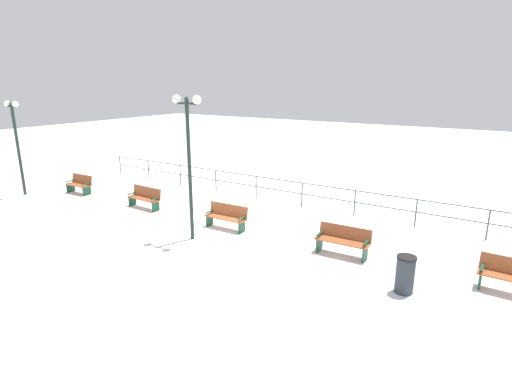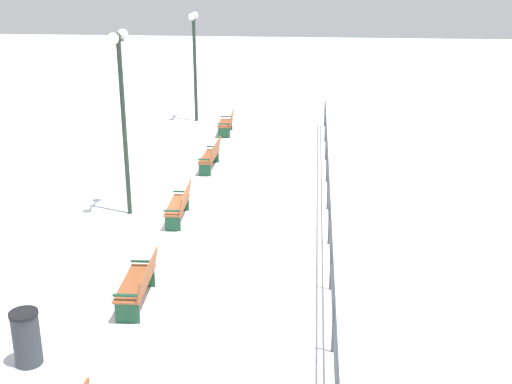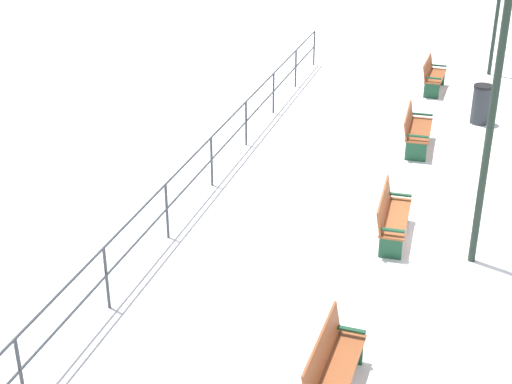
{
  "view_description": "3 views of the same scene",
  "coord_description": "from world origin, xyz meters",
  "px_view_note": "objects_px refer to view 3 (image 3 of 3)",
  "views": [
    {
      "loc": [
        11.18,
        8.38,
        5.19
      ],
      "look_at": [
        -1.96,
        0.02,
        0.92
      ],
      "focal_mm": 28.31,
      "sensor_mm": 36.0,
      "label": 1
    },
    {
      "loc": [
        -3.36,
        15.98,
        6.62
      ],
      "look_at": [
        -1.91,
        -0.56,
        0.65
      ],
      "focal_mm": 47.01,
      "sensor_mm": 36.0,
      "label": 2
    },
    {
      "loc": [
        1.19,
        -12.08,
        6.67
      ],
      "look_at": [
        -2.63,
        0.4,
        0.36
      ],
      "focal_mm": 52.88,
      "sensor_mm": 36.0,
      "label": 3
    }
  ],
  "objects_px": {
    "bench_fifth": "(433,75)",
    "trash_bin": "(481,104)",
    "bench_second": "(332,365)",
    "bench_third": "(391,215)",
    "lamppost_middle": "(498,73)",
    "bench_fourth": "(416,129)"
  },
  "relations": [
    {
      "from": "bench_fifth",
      "to": "trash_bin",
      "type": "xyz_separation_m",
      "value": [
        1.39,
        -2.26,
        0.03
      ]
    },
    {
      "from": "bench_second",
      "to": "bench_third",
      "type": "relative_size",
      "value": 1.02
    },
    {
      "from": "lamppost_middle",
      "to": "bench_fourth",
      "type": "bearing_deg",
      "value": 107.4
    },
    {
      "from": "bench_third",
      "to": "bench_fourth",
      "type": "height_order",
      "value": "bench_fourth"
    },
    {
      "from": "bench_third",
      "to": "trash_bin",
      "type": "bearing_deg",
      "value": 76.71
    },
    {
      "from": "bench_second",
      "to": "lamppost_middle",
      "type": "distance_m",
      "value": 5.2
    },
    {
      "from": "bench_third",
      "to": "lamppost_middle",
      "type": "relative_size",
      "value": 0.34
    },
    {
      "from": "bench_second",
      "to": "trash_bin",
      "type": "height_order",
      "value": "trash_bin"
    },
    {
      "from": "trash_bin",
      "to": "bench_fourth",
      "type": "bearing_deg",
      "value": -122.5
    },
    {
      "from": "bench_fifth",
      "to": "trash_bin",
      "type": "bearing_deg",
      "value": -56.19
    },
    {
      "from": "bench_fourth",
      "to": "bench_fifth",
      "type": "xyz_separation_m",
      "value": [
        -0.01,
        4.43,
        -0.0
      ]
    },
    {
      "from": "lamppost_middle",
      "to": "trash_bin",
      "type": "xyz_separation_m",
      "value": [
        -0.12,
        6.96,
        -2.82
      ]
    },
    {
      "from": "bench_second",
      "to": "lamppost_middle",
      "type": "xyz_separation_m",
      "value": [
        1.61,
        4.04,
        2.85
      ]
    },
    {
      "from": "bench_fourth",
      "to": "bench_third",
      "type": "bearing_deg",
      "value": -91.21
    },
    {
      "from": "bench_second",
      "to": "trash_bin",
      "type": "xyz_separation_m",
      "value": [
        1.48,
        11.0,
        0.03
      ]
    },
    {
      "from": "bench_second",
      "to": "bench_third",
      "type": "xyz_separation_m",
      "value": [
        0.15,
        4.42,
        -0.01
      ]
    },
    {
      "from": "bench_third",
      "to": "bench_fifth",
      "type": "distance_m",
      "value": 8.85
    },
    {
      "from": "bench_fourth",
      "to": "lamppost_middle",
      "type": "distance_m",
      "value": 5.78
    },
    {
      "from": "bench_second",
      "to": "bench_third",
      "type": "distance_m",
      "value": 4.42
    },
    {
      "from": "bench_fifth",
      "to": "lamppost_middle",
      "type": "bearing_deg",
      "value": -78.47
    },
    {
      "from": "bench_second",
      "to": "lamppost_middle",
      "type": "height_order",
      "value": "lamppost_middle"
    },
    {
      "from": "bench_fifth",
      "to": "bench_third",
      "type": "bearing_deg",
      "value": -87.4
    }
  ]
}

